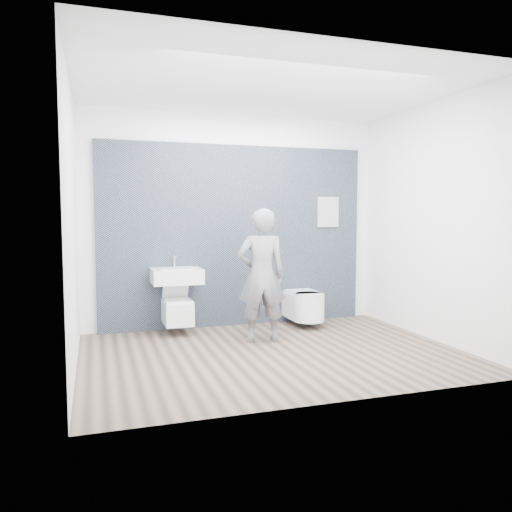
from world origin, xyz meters
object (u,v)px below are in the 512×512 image
object	(u,v)px
washbasin	(177,276)
toilet_rounded	(305,306)
toilet_square	(177,310)
visitor	(261,275)

from	to	relation	value
washbasin	toilet_rounded	world-z (taller)	washbasin
washbasin	toilet_square	bearing A→B (deg)	-90.00
toilet_rounded	visitor	xyz separation A→B (m)	(-0.81, -0.58, 0.50)
washbasin	toilet_rounded	bearing A→B (deg)	-3.85
toilet_rounded	visitor	world-z (taller)	visitor
toilet_square	toilet_rounded	distance (m)	1.69
toilet_square	visitor	distance (m)	1.21
washbasin	toilet_rounded	size ratio (longest dim) A/B	0.90
washbasin	toilet_square	distance (m)	0.44
toilet_square	toilet_rounded	world-z (taller)	toilet_square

